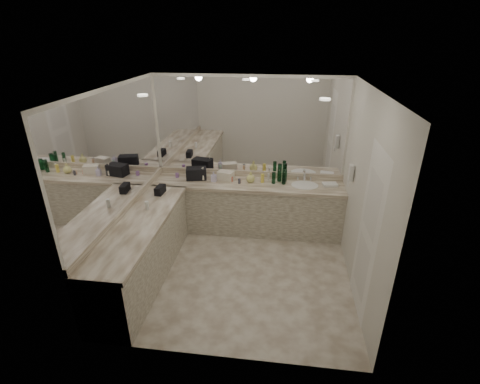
# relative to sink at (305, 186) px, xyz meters

# --- Properties ---
(floor) EXTENTS (3.20, 3.20, 0.00)m
(floor) POSITION_rel_sink_xyz_m (-0.95, -1.20, -0.90)
(floor) COLOR beige
(floor) RESTS_ON ground
(ceiling) EXTENTS (3.20, 3.20, 0.00)m
(ceiling) POSITION_rel_sink_xyz_m (-0.95, -1.20, 1.71)
(ceiling) COLOR white
(ceiling) RESTS_ON floor
(wall_back) EXTENTS (3.20, 0.02, 2.60)m
(wall_back) POSITION_rel_sink_xyz_m (-0.95, 0.30, 0.41)
(wall_back) COLOR beige
(wall_back) RESTS_ON floor
(wall_left) EXTENTS (0.02, 3.00, 2.60)m
(wall_left) POSITION_rel_sink_xyz_m (-2.55, -1.20, 0.41)
(wall_left) COLOR beige
(wall_left) RESTS_ON floor
(wall_right) EXTENTS (0.02, 3.00, 2.60)m
(wall_right) POSITION_rel_sink_xyz_m (0.65, -1.20, 0.41)
(wall_right) COLOR beige
(wall_right) RESTS_ON floor
(vanity_back_base) EXTENTS (3.20, 0.60, 0.84)m
(vanity_back_base) POSITION_rel_sink_xyz_m (-0.95, 0.00, -0.48)
(vanity_back_base) COLOR beige
(vanity_back_base) RESTS_ON floor
(vanity_back_top) EXTENTS (3.20, 0.64, 0.06)m
(vanity_back_top) POSITION_rel_sink_xyz_m (-0.95, -0.01, -0.03)
(vanity_back_top) COLOR beige
(vanity_back_top) RESTS_ON vanity_back_base
(vanity_left_base) EXTENTS (0.60, 2.40, 0.84)m
(vanity_left_base) POSITION_rel_sink_xyz_m (-2.25, -1.50, -0.48)
(vanity_left_base) COLOR beige
(vanity_left_base) RESTS_ON floor
(vanity_left_top) EXTENTS (0.64, 2.42, 0.06)m
(vanity_left_top) POSITION_rel_sink_xyz_m (-2.24, -1.50, -0.03)
(vanity_left_top) COLOR beige
(vanity_left_top) RESTS_ON vanity_left_base
(backsplash_back) EXTENTS (3.20, 0.04, 0.10)m
(backsplash_back) POSITION_rel_sink_xyz_m (-0.95, 0.28, 0.05)
(backsplash_back) COLOR beige
(backsplash_back) RESTS_ON vanity_back_top
(backsplash_left) EXTENTS (0.04, 3.00, 0.10)m
(backsplash_left) POSITION_rel_sink_xyz_m (-2.53, -1.20, 0.05)
(backsplash_left) COLOR beige
(backsplash_left) RESTS_ON vanity_left_top
(mirror_back) EXTENTS (3.12, 0.01, 1.55)m
(mirror_back) POSITION_rel_sink_xyz_m (-0.95, 0.29, 0.88)
(mirror_back) COLOR white
(mirror_back) RESTS_ON wall_back
(mirror_left) EXTENTS (0.01, 2.92, 1.55)m
(mirror_left) POSITION_rel_sink_xyz_m (-2.54, -1.20, 0.88)
(mirror_left) COLOR white
(mirror_left) RESTS_ON wall_left
(sink) EXTENTS (0.44, 0.44, 0.03)m
(sink) POSITION_rel_sink_xyz_m (0.00, 0.00, 0.00)
(sink) COLOR white
(sink) RESTS_ON vanity_back_top
(faucet) EXTENTS (0.24, 0.16, 0.14)m
(faucet) POSITION_rel_sink_xyz_m (0.00, 0.21, 0.07)
(faucet) COLOR silver
(faucet) RESTS_ON vanity_back_top
(wall_phone) EXTENTS (0.06, 0.10, 0.24)m
(wall_phone) POSITION_rel_sink_xyz_m (0.61, -0.50, 0.46)
(wall_phone) COLOR white
(wall_phone) RESTS_ON wall_right
(door) EXTENTS (0.02, 0.82, 2.10)m
(door) POSITION_rel_sink_xyz_m (0.64, -1.70, 0.16)
(door) COLOR white
(door) RESTS_ON wall_right
(black_toiletry_bag) EXTENTS (0.38, 0.28, 0.19)m
(black_toiletry_bag) POSITION_rel_sink_xyz_m (-1.83, 0.05, 0.10)
(black_toiletry_bag) COLOR black
(black_toiletry_bag) RESTS_ON vanity_back_top
(black_bag_spill) EXTENTS (0.12, 0.23, 0.12)m
(black_bag_spill) POSITION_rel_sink_xyz_m (-2.25, -0.60, 0.07)
(black_bag_spill) COLOR black
(black_bag_spill) RESTS_ON vanity_left_top
(cream_cosmetic_case) EXTENTS (0.29, 0.22, 0.15)m
(cream_cosmetic_case) POSITION_rel_sink_xyz_m (-1.33, 0.08, 0.08)
(cream_cosmetic_case) COLOR beige
(cream_cosmetic_case) RESTS_ON vanity_back_top
(hand_towel) EXTENTS (0.26, 0.19, 0.04)m
(hand_towel) POSITION_rel_sink_xyz_m (0.41, 0.04, 0.02)
(hand_towel) COLOR white
(hand_towel) RESTS_ON vanity_back_top
(lotion_left) EXTENTS (0.05, 0.05, 0.13)m
(lotion_left) POSITION_rel_sink_xyz_m (-2.25, -1.16, 0.07)
(lotion_left) COLOR white
(lotion_left) RESTS_ON vanity_left_top
(soap_bottle_a) EXTENTS (0.11, 0.11, 0.23)m
(soap_bottle_a) POSITION_rel_sink_xyz_m (-1.70, 0.01, 0.12)
(soap_bottle_a) COLOR white
(soap_bottle_a) RESTS_ON vanity_back_top
(soap_bottle_b) EXTENTS (0.09, 0.09, 0.17)m
(soap_bottle_b) POSITION_rel_sink_xyz_m (-1.51, -0.02, 0.09)
(soap_bottle_b) COLOR silver
(soap_bottle_b) RESTS_ON vanity_back_top
(soap_bottle_c) EXTENTS (0.18, 0.18, 0.18)m
(soap_bottle_c) POSITION_rel_sink_xyz_m (-0.90, 0.03, 0.10)
(soap_bottle_c) COLOR #D6D478
(soap_bottle_c) RESTS_ON vanity_back_top
(green_bottle_0) EXTENTS (0.07, 0.07, 0.19)m
(green_bottle_0) POSITION_rel_sink_xyz_m (-0.42, 0.14, 0.10)
(green_bottle_0) COLOR #104A23
(green_bottle_0) RESTS_ON vanity_back_top
(green_bottle_1) EXTENTS (0.06, 0.06, 0.21)m
(green_bottle_1) POSITION_rel_sink_xyz_m (-0.35, 0.02, 0.11)
(green_bottle_1) COLOR #104A23
(green_bottle_1) RESTS_ON vanity_back_top
(green_bottle_2) EXTENTS (0.07, 0.07, 0.20)m
(green_bottle_2) POSITION_rel_sink_xyz_m (-0.33, 0.13, 0.11)
(green_bottle_2) COLOR #104A23
(green_bottle_2) RESTS_ON vanity_back_top
(green_bottle_3) EXTENTS (0.06, 0.06, 0.19)m
(green_bottle_3) POSITION_rel_sink_xyz_m (-0.51, 0.02, 0.10)
(green_bottle_3) COLOR #104A23
(green_bottle_3) RESTS_ON vanity_back_top
(amenity_bottle_0) EXTENTS (0.06, 0.06, 0.15)m
(amenity_bottle_0) POSITION_rel_sink_xyz_m (-0.70, 0.04, 0.08)
(amenity_bottle_0) COLOR #F2D84C
(amenity_bottle_0) RESTS_ON vanity_back_top
(amenity_bottle_1) EXTENTS (0.06, 0.06, 0.08)m
(amenity_bottle_1) POSITION_rel_sink_xyz_m (-2.18, 0.08, 0.04)
(amenity_bottle_1) COLOR #9966B2
(amenity_bottle_1) RESTS_ON vanity_back_top
(amenity_bottle_2) EXTENTS (0.05, 0.05, 0.08)m
(amenity_bottle_2) POSITION_rel_sink_xyz_m (-1.08, -0.02, 0.04)
(amenity_bottle_2) COLOR #E0B28C
(amenity_bottle_2) RESTS_ON vanity_back_top
(amenity_bottle_3) EXTENTS (0.05, 0.05, 0.09)m
(amenity_bottle_3) POSITION_rel_sink_xyz_m (-1.51, 0.02, 0.05)
(amenity_bottle_3) COLOR silver
(amenity_bottle_3) RESTS_ON vanity_back_top
(amenity_bottle_4) EXTENTS (0.04, 0.04, 0.12)m
(amenity_bottle_4) POSITION_rel_sink_xyz_m (-0.60, 0.15, 0.06)
(amenity_bottle_4) COLOR white
(amenity_bottle_4) RESTS_ON vanity_back_top
(amenity_bottle_5) EXTENTS (0.04, 0.04, 0.09)m
(amenity_bottle_5) POSITION_rel_sink_xyz_m (-1.08, -0.05, 0.05)
(amenity_bottle_5) COLOR #3F3F4C
(amenity_bottle_5) RESTS_ON vanity_back_top
(amenity_bottle_6) EXTENTS (0.04, 0.04, 0.09)m
(amenity_bottle_6) POSITION_rel_sink_xyz_m (-1.21, 0.01, 0.05)
(amenity_bottle_6) COLOR #E57F66
(amenity_bottle_6) RESTS_ON vanity_back_top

